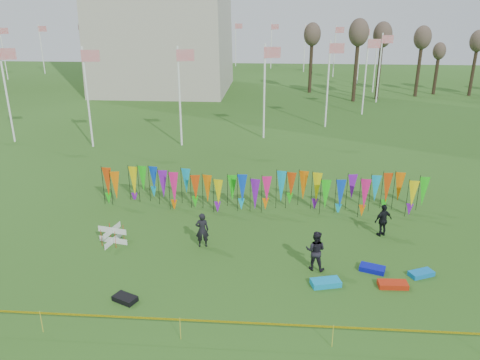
# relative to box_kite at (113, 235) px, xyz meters

# --- Properties ---
(ground) EXTENTS (160.00, 160.00, 0.00)m
(ground) POSITION_rel_box_kite_xyz_m (6.82, -3.70, -0.44)
(ground) COLOR #274D15
(ground) RESTS_ON ground
(flagpole_ring) EXTENTS (57.40, 56.16, 8.00)m
(flagpole_ring) POSITION_rel_box_kite_xyz_m (-7.18, 44.30, 3.56)
(flagpole_ring) COLOR white
(flagpole_ring) RESTS_ON ground
(banner_row) EXTENTS (18.64, 0.64, 2.13)m
(banner_row) POSITION_rel_box_kite_xyz_m (7.10, 4.74, 0.81)
(banner_row) COLOR black
(banner_row) RESTS_ON ground
(caution_tape_near) EXTENTS (26.00, 0.02, 0.90)m
(caution_tape_near) POSITION_rel_box_kite_xyz_m (6.60, -6.70, 0.34)
(caution_tape_near) COLOR #FEDD05
(caution_tape_near) RESTS_ON ground
(box_kite) EXTENTS (0.78, 0.78, 0.87)m
(box_kite) POSITION_rel_box_kite_xyz_m (0.00, 0.00, 0.00)
(box_kite) COLOR red
(box_kite) RESTS_ON ground
(person_left) EXTENTS (0.71, 0.56, 1.75)m
(person_left) POSITION_rel_box_kite_xyz_m (4.42, 0.04, 0.44)
(person_left) COLOR black
(person_left) RESTS_ON ground
(person_mid) EXTENTS (1.00, 0.76, 1.83)m
(person_mid) POSITION_rel_box_kite_xyz_m (9.67, -1.65, 0.48)
(person_mid) COLOR black
(person_mid) RESTS_ON ground
(person_right) EXTENTS (1.14, 0.95, 1.70)m
(person_right) POSITION_rel_box_kite_xyz_m (13.31, 1.84, 0.41)
(person_right) COLOR black
(person_right) RESTS_ON ground
(kite_bag_turquoise) EXTENTS (1.32, 0.89, 0.24)m
(kite_bag_turquoise) POSITION_rel_box_kite_xyz_m (10.04, -2.92, -0.31)
(kite_bag_turquoise) COLOR #0E96D4
(kite_bag_turquoise) RESTS_ON ground
(kite_bag_blue) EXTENTS (1.19, 0.89, 0.22)m
(kite_bag_blue) POSITION_rel_box_kite_xyz_m (12.20, -1.63, -0.32)
(kite_bag_blue) COLOR #0A12B0
(kite_bag_blue) RESTS_ON ground
(kite_bag_red) EXTENTS (1.21, 0.58, 0.22)m
(kite_bag_red) POSITION_rel_box_kite_xyz_m (12.81, -2.83, -0.33)
(kite_bag_red) COLOR red
(kite_bag_red) RESTS_ON ground
(kite_bag_black) EXTENTS (1.07, 0.88, 0.21)m
(kite_bag_black) POSITION_rel_box_kite_xyz_m (2.03, -4.63, -0.33)
(kite_bag_black) COLOR black
(kite_bag_black) RESTS_ON ground
(kite_bag_teal) EXTENTS (1.18, 0.90, 0.20)m
(kite_bag_teal) POSITION_rel_box_kite_xyz_m (14.24, -1.87, -0.33)
(kite_bag_teal) COLOR #0E75C5
(kite_bag_teal) RESTS_ON ground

